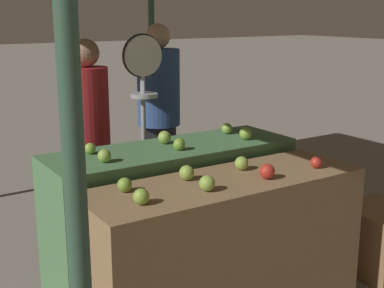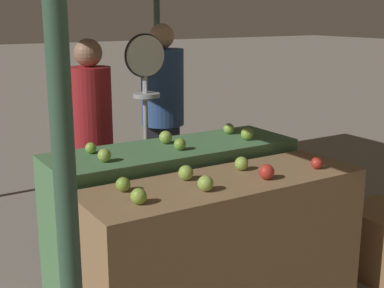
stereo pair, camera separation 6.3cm
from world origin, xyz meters
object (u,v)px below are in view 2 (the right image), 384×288
(wooden_crate_side, at_px, (382,241))
(produce_scale, at_px, (146,93))
(person_customer_left, at_px, (163,105))
(person_vendor_at_scale, at_px, (92,128))

(wooden_crate_side, bearing_deg, produce_scale, 134.19)
(produce_scale, xyz_separation_m, wooden_crate_side, (1.21, -1.24, -0.99))
(produce_scale, height_order, person_customer_left, person_customer_left)
(produce_scale, height_order, person_vendor_at_scale, produce_scale)
(wooden_crate_side, bearing_deg, person_vendor_at_scale, 133.64)
(person_customer_left, distance_m, wooden_crate_side, 2.24)
(produce_scale, xyz_separation_m, person_customer_left, (0.55, 0.76, -0.24))
(person_vendor_at_scale, xyz_separation_m, person_customer_left, (0.86, 0.42, 0.04))
(person_vendor_at_scale, height_order, person_customer_left, person_customer_left)
(person_customer_left, bearing_deg, person_vendor_at_scale, 48.76)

